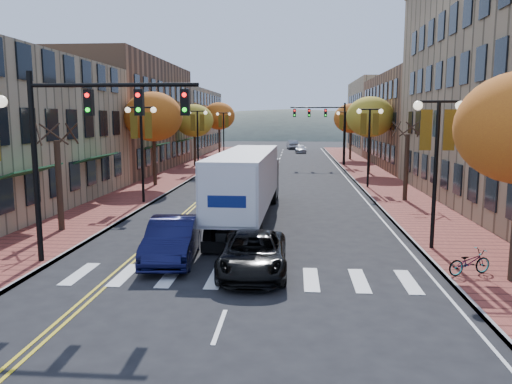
% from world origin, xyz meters
% --- Properties ---
extents(ground, '(200.00, 200.00, 0.00)m').
position_xyz_m(ground, '(0.00, 0.00, 0.00)').
color(ground, black).
rests_on(ground, ground).
extents(sidewalk_left, '(4.00, 85.00, 0.15)m').
position_xyz_m(sidewalk_left, '(-9.00, 32.50, 0.07)').
color(sidewalk_left, brown).
rests_on(sidewalk_left, ground).
extents(sidewalk_right, '(4.00, 85.00, 0.15)m').
position_xyz_m(sidewalk_right, '(9.00, 32.50, 0.07)').
color(sidewalk_right, brown).
rests_on(sidewalk_right, ground).
extents(building_left_mid, '(12.00, 24.00, 11.00)m').
position_xyz_m(building_left_mid, '(-17.00, 36.00, 5.50)').
color(building_left_mid, brown).
rests_on(building_left_mid, ground).
extents(building_left_far, '(12.00, 26.00, 9.50)m').
position_xyz_m(building_left_far, '(-17.00, 61.00, 4.75)').
color(building_left_far, '#9E8966').
rests_on(building_left_far, ground).
extents(building_right_mid, '(15.00, 24.00, 10.00)m').
position_xyz_m(building_right_mid, '(18.50, 42.00, 5.00)').
color(building_right_mid, brown).
rests_on(building_right_mid, ground).
extents(building_right_far, '(15.00, 20.00, 11.00)m').
position_xyz_m(building_right_far, '(18.50, 64.00, 5.50)').
color(building_right_far, '#9E8966').
rests_on(building_right_far, ground).
extents(tree_left_a, '(0.28, 0.28, 4.20)m').
position_xyz_m(tree_left_a, '(-9.00, 8.00, 2.25)').
color(tree_left_a, '#382619').
rests_on(tree_left_a, sidewalk_left).
extents(tree_left_b, '(4.48, 4.48, 7.21)m').
position_xyz_m(tree_left_b, '(-9.00, 24.00, 5.45)').
color(tree_left_b, '#382619').
rests_on(tree_left_b, sidewalk_left).
extents(tree_left_c, '(4.16, 4.16, 6.69)m').
position_xyz_m(tree_left_c, '(-9.00, 40.00, 5.05)').
color(tree_left_c, '#382619').
rests_on(tree_left_c, sidewalk_left).
extents(tree_left_d, '(4.61, 4.61, 7.42)m').
position_xyz_m(tree_left_d, '(-9.00, 58.00, 5.60)').
color(tree_left_d, '#382619').
rests_on(tree_left_d, sidewalk_left).
extents(tree_right_b, '(0.28, 0.28, 4.20)m').
position_xyz_m(tree_right_b, '(9.00, 18.00, 2.25)').
color(tree_right_b, '#382619').
rests_on(tree_right_b, sidewalk_right).
extents(tree_right_c, '(4.48, 4.48, 7.21)m').
position_xyz_m(tree_right_c, '(9.00, 34.00, 5.45)').
color(tree_right_c, '#382619').
rests_on(tree_right_c, sidewalk_right).
extents(tree_right_d, '(4.35, 4.35, 7.00)m').
position_xyz_m(tree_right_d, '(9.00, 50.00, 5.29)').
color(tree_right_d, '#382619').
rests_on(tree_right_d, sidewalk_right).
extents(lamp_left_b, '(1.96, 0.36, 6.05)m').
position_xyz_m(lamp_left_b, '(-7.50, 16.00, 4.29)').
color(lamp_left_b, black).
rests_on(lamp_left_b, ground).
extents(lamp_left_c, '(1.96, 0.36, 6.05)m').
position_xyz_m(lamp_left_c, '(-7.50, 34.00, 4.29)').
color(lamp_left_c, black).
rests_on(lamp_left_c, ground).
extents(lamp_left_d, '(1.96, 0.36, 6.05)m').
position_xyz_m(lamp_left_d, '(-7.50, 52.00, 4.29)').
color(lamp_left_d, black).
rests_on(lamp_left_d, ground).
extents(lamp_right_a, '(1.96, 0.36, 6.05)m').
position_xyz_m(lamp_right_a, '(7.50, 6.00, 4.29)').
color(lamp_right_a, black).
rests_on(lamp_right_a, ground).
extents(lamp_right_b, '(1.96, 0.36, 6.05)m').
position_xyz_m(lamp_right_b, '(7.50, 24.00, 4.29)').
color(lamp_right_b, black).
rests_on(lamp_right_b, ground).
extents(lamp_right_c, '(1.96, 0.36, 6.05)m').
position_xyz_m(lamp_right_c, '(7.50, 42.00, 4.29)').
color(lamp_right_c, black).
rests_on(lamp_right_c, ground).
extents(traffic_mast_near, '(6.10, 0.35, 7.00)m').
position_xyz_m(traffic_mast_near, '(-5.48, 3.00, 4.92)').
color(traffic_mast_near, black).
rests_on(traffic_mast_near, ground).
extents(traffic_mast_far, '(6.10, 0.34, 7.00)m').
position_xyz_m(traffic_mast_far, '(5.48, 42.00, 4.92)').
color(traffic_mast_far, black).
rests_on(traffic_mast_far, ground).
extents(semi_truck, '(2.72, 14.88, 3.71)m').
position_xyz_m(semi_truck, '(-0.47, 11.59, 2.17)').
color(semi_truck, black).
rests_on(semi_truck, ground).
extents(navy_sedan, '(2.11, 5.04, 1.62)m').
position_xyz_m(navy_sedan, '(-2.67, 3.90, 0.81)').
color(navy_sedan, black).
rests_on(navy_sedan, ground).
extents(black_suv, '(2.46, 5.06, 1.39)m').
position_xyz_m(black_suv, '(0.50, 2.61, 0.69)').
color(black_suv, black).
rests_on(black_suv, ground).
extents(car_far_white, '(2.27, 4.90, 1.62)m').
position_xyz_m(car_far_white, '(-1.17, 47.30, 0.81)').
color(car_far_white, silver).
rests_on(car_far_white, ground).
extents(car_far_silver, '(1.80, 4.08, 1.16)m').
position_xyz_m(car_far_silver, '(2.88, 63.04, 0.58)').
color(car_far_silver, '#9E9FA5').
rests_on(car_far_silver, ground).
extents(car_far_oncoming, '(2.17, 4.79, 1.52)m').
position_xyz_m(car_far_oncoming, '(1.57, 72.63, 0.76)').
color(car_far_oncoming, '#94949B').
rests_on(car_far_oncoming, ground).
extents(bicycle, '(1.72, 1.14, 0.86)m').
position_xyz_m(bicycle, '(7.80, 2.50, 0.58)').
color(bicycle, gray).
rests_on(bicycle, sidewalk_right).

